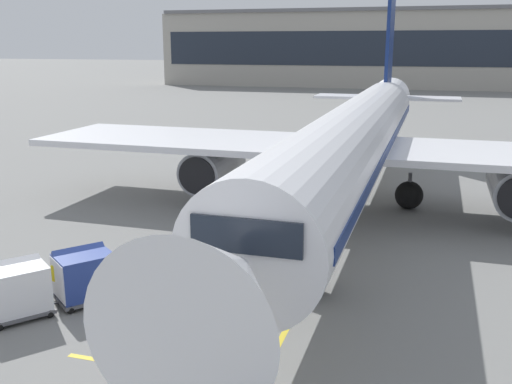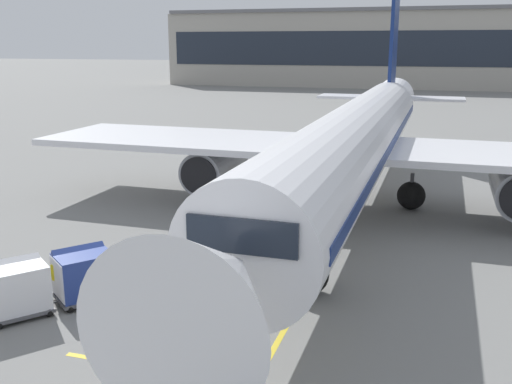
{
  "view_description": "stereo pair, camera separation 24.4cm",
  "coord_description": "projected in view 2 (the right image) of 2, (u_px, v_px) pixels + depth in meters",
  "views": [
    {
      "loc": [
        8.68,
        -17.95,
        8.97
      ],
      "look_at": [
        2.21,
        3.67,
        3.24
      ],
      "focal_mm": 40.97,
      "sensor_mm": 36.0,
      "label": 1
    },
    {
      "loc": [
        8.92,
        -17.88,
        8.97
      ],
      "look_at": [
        2.21,
        3.67,
        3.24
      ],
      "focal_mm": 40.97,
      "sensor_mm": 36.0,
      "label": 2
    }
  ],
  "objects": [
    {
      "name": "ground_plane",
      "position": [
        168.0,
        297.0,
        21.32
      ],
      "size": [
        600.0,
        600.0,
        0.0
      ],
      "primitive_type": "plane",
      "color": "slate"
    },
    {
      "name": "parked_airplane",
      "position": [
        358.0,
        140.0,
        31.68
      ],
      "size": [
        36.75,
        47.22,
        15.91
      ],
      "color": "white",
      "rests_on": "ground"
    },
    {
      "name": "belt_loader",
      "position": [
        195.0,
        254.0,
        23.43
      ],
      "size": [
        4.42,
        5.04,
        2.56
      ],
      "color": "#A3A8B2",
      "rests_on": "ground"
    },
    {
      "name": "baggage_cart_lead",
      "position": [
        84.0,
        274.0,
        20.86
      ],
      "size": [
        2.49,
        2.64,
        1.91
      ],
      "color": "#515156",
      "rests_on": "ground"
    },
    {
      "name": "baggage_cart_second",
      "position": [
        16.0,
        288.0,
        19.69
      ],
      "size": [
        2.49,
        2.64,
        1.91
      ],
      "color": "#515156",
      "rests_on": "ground"
    },
    {
      "name": "ground_crew_by_loader",
      "position": [
        140.0,
        282.0,
        20.16
      ],
      "size": [
        0.35,
        0.55,
        1.74
      ],
      "color": "#333847",
      "rests_on": "ground"
    },
    {
      "name": "ground_crew_by_carts",
      "position": [
        58.0,
        277.0,
        20.62
      ],
      "size": [
        0.55,
        0.34,
        1.74
      ],
      "color": "black",
      "rests_on": "ground"
    },
    {
      "name": "ground_crew_marshaller",
      "position": [
        199.0,
        252.0,
        23.1
      ],
      "size": [
        0.41,
        0.49,
        1.74
      ],
      "color": "black",
      "rests_on": "ground"
    },
    {
      "name": "safety_cone_engine_keepout",
      "position": [
        230.0,
        213.0,
        30.77
      ],
      "size": [
        0.63,
        0.63,
        0.71
      ],
      "color": "black",
      "rests_on": "ground"
    },
    {
      "name": "apron_guidance_line_lead_in",
      "position": [
        349.0,
        213.0,
        31.92
      ],
      "size": [
        0.2,
        110.0,
        0.01
      ],
      "color": "yellow",
      "rests_on": "ground"
    },
    {
      "name": "terminal_building",
      "position": [
        466.0,
        49.0,
        122.02
      ],
      "size": [
        126.97,
        20.56,
        16.16
      ],
      "color": "#A8A399",
      "rests_on": "ground"
    }
  ]
}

